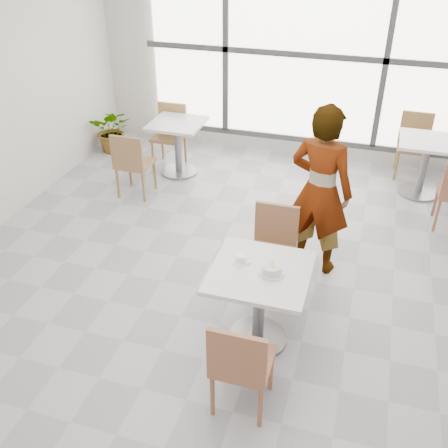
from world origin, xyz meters
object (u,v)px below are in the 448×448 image
(bg_table_left, at_px, (178,140))
(plant_left, at_px, (113,130))
(bg_chair_left_near, at_px, (132,161))
(oatmeal_bowl, at_px, (272,269))
(coffee_cup, at_px, (240,259))
(person, at_px, (320,191))
(main_table, at_px, (260,292))
(bg_table_right, at_px, (425,159))
(chair_far, at_px, (273,243))
(bg_chair_left_far, at_px, (170,131))
(chair_near, at_px, (240,363))
(bg_chair_right_far, at_px, (414,141))

(bg_table_left, xyz_separation_m, plant_left, (-1.22, 0.42, -0.14))
(plant_left, bearing_deg, bg_chair_left_near, -53.22)
(oatmeal_bowl, height_order, plant_left, oatmeal_bowl)
(coffee_cup, height_order, person, person)
(main_table, bearing_deg, oatmeal_bowl, -8.62)
(bg_table_right, height_order, bg_chair_left_near, bg_chair_left_near)
(bg_table_left, distance_m, bg_table_right, 3.26)
(bg_table_left, height_order, bg_chair_left_near, bg_chair_left_near)
(chair_far, relative_size, coffee_cup, 5.47)
(bg_chair_left_far, bearing_deg, bg_table_right, 1.10)
(chair_far, relative_size, bg_table_right, 1.16)
(bg_chair_left_far, relative_size, plant_left, 1.27)
(oatmeal_bowl, distance_m, bg_chair_left_near, 3.07)
(bg_table_right, bearing_deg, person, -119.01)
(chair_near, xyz_separation_m, coffee_cup, (-0.23, 0.83, 0.28))
(bg_table_left, distance_m, bg_chair_left_near, 0.87)
(person, height_order, bg_table_right, person)
(chair_far, relative_size, bg_chair_left_near, 1.00)
(person, height_order, bg_chair_left_far, person)
(person, height_order, bg_table_left, person)
(chair_near, height_order, oatmeal_bowl, chair_near)
(bg_chair_left_far, bearing_deg, coffee_cup, -58.75)
(oatmeal_bowl, height_order, bg_chair_left_far, bg_chair_left_far)
(main_table, height_order, bg_table_left, same)
(bg_table_left, relative_size, bg_chair_left_near, 0.86)
(oatmeal_bowl, relative_size, bg_chair_left_far, 0.24)
(bg_table_left, bearing_deg, bg_chair_left_near, -110.12)
(oatmeal_bowl, xyz_separation_m, bg_chair_right_far, (1.17, 3.80, -0.29))
(main_table, relative_size, coffee_cup, 5.03)
(bg_chair_right_far, height_order, plant_left, bg_chair_right_far)
(oatmeal_bowl, bearing_deg, bg_chair_left_far, 124.24)
(chair_near, bearing_deg, bg_chair_left_near, -52.25)
(oatmeal_bowl, xyz_separation_m, person, (0.20, 1.26, 0.09))
(chair_near, height_order, bg_chair_left_near, same)
(bg_chair_left_near, relative_size, bg_chair_left_far, 1.00)
(main_table, xyz_separation_m, oatmeal_bowl, (0.09, -0.01, 0.27))
(bg_table_left, bearing_deg, main_table, -57.37)
(bg_table_left, bearing_deg, chair_near, -62.61)
(person, height_order, bg_chair_left_near, person)
(bg_chair_right_far, bearing_deg, person, -110.80)
(plant_left, bearing_deg, oatmeal_bowl, -46.34)
(oatmeal_bowl, relative_size, person, 0.12)
(person, height_order, plant_left, person)
(bg_chair_left_far, bearing_deg, person, -38.96)
(oatmeal_bowl, distance_m, coffee_cup, 0.29)
(chair_far, distance_m, person, 0.70)
(chair_far, bearing_deg, oatmeal_bowl, -79.79)
(plant_left, bearing_deg, main_table, -47.06)
(bg_table_left, distance_m, bg_chair_right_far, 3.23)
(coffee_cup, xyz_separation_m, bg_table_left, (-1.66, 2.82, -0.29))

